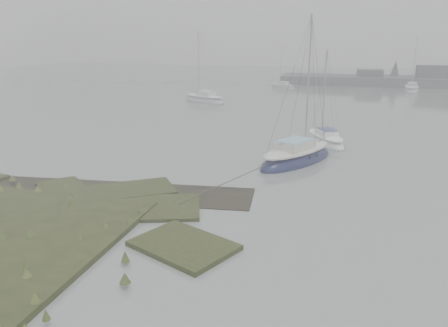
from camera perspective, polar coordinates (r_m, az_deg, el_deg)
ground at (r=44.85m, az=7.54°, el=6.55°), size 160.00×160.00×0.00m
sailboat_main at (r=26.92m, az=9.47°, el=0.79°), size 5.08×6.83×9.32m
sailboat_white at (r=32.20m, az=13.10°, el=2.96°), size 3.70×5.21×7.06m
sailboat_far_a at (r=52.29m, az=-2.59°, el=8.30°), size 6.47×4.69×8.80m
sailboat_far_b at (r=68.72m, az=23.30°, el=8.87°), size 2.66×6.10×8.34m
sailboat_far_c at (r=67.74m, az=7.68°, el=9.88°), size 4.70×4.05×6.65m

